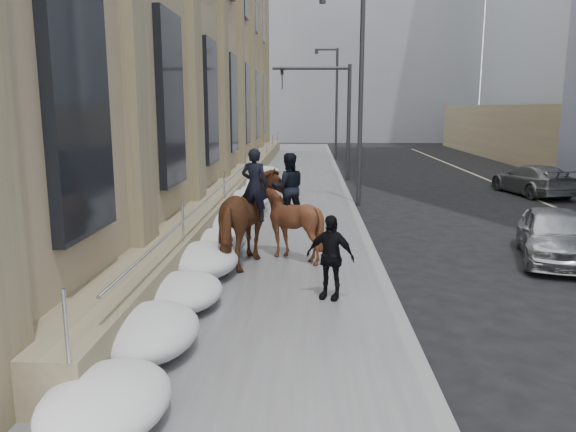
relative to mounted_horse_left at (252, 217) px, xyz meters
The scene contains 14 objects.
ground 5.08m from the mounted_horse_left, 85.61° to the right, with size 140.00×140.00×0.00m, color black.
sidewalk 5.25m from the mounted_horse_left, 85.78° to the left, with size 5.00×80.00×0.12m, color #525254.
curb 6.04m from the mounted_horse_left, 59.55° to the left, with size 0.24×80.00×0.12m, color slate.
bg_building_mid 56.72m from the mounted_horse_left, 85.46° to the left, with size 30.00×12.00×28.00m, color slate.
bg_building_far 67.90m from the mounted_horse_left, 94.79° to the left, with size 24.00×12.00×20.00m, color gray.
streetlight_mid 10.17m from the mounted_horse_left, 71.09° to the left, with size 1.71×0.24×8.00m.
streetlight_far 29.45m from the mounted_horse_left, 83.89° to the left, with size 1.71×0.24×8.00m.
traffic_signal 17.49m from the mounted_horse_left, 81.84° to the left, with size 4.10×0.22×6.00m.
snow_bank 3.47m from the mounted_horse_left, 108.05° to the left, with size 1.70×18.10×0.76m.
mounted_horse_left is the anchor object (origin of this frame).
mounted_horse_right 1.07m from the mounted_horse_left, 39.58° to the left, with size 1.80×1.96×2.61m.
pedestrian 2.90m from the mounted_horse_left, 52.38° to the right, with size 0.98×0.41×1.67m, color black.
car_silver 7.61m from the mounted_horse_left, ahead, with size 1.59×3.96×1.35m, color #A1A5A9.
car_grey 16.51m from the mounted_horse_left, 47.37° to the left, with size 1.88×4.63×1.34m, color #595C60.
Camera 1 is at (0.97, -7.95, 3.81)m, focal length 35.00 mm.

